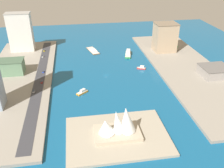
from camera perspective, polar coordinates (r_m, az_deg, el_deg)
The scene contains 21 objects.
ground_plane at distance 268.98m, azimuth -1.39°, elevation 2.05°, with size 440.00×440.00×0.00m, color #145684.
quay_west at distance 294.23m, azimuth 16.86°, elevation 3.46°, with size 70.00×240.00×2.56m, color gray.
quay_east at distance 273.44m, azimuth -21.05°, elevation 0.78°, with size 70.00×240.00×2.56m, color gray.
peninsula_point at distance 183.18m, azimuth 1.24°, elevation -11.89°, with size 73.95×52.93×2.00m, color #A89E89.
road_strip at distance 268.67m, azimuth -16.37°, elevation 1.42°, with size 10.03×228.00×0.15m, color #38383D.
water_taxi_orange at distance 235.80m, azimuth -6.92°, elevation -1.85°, with size 11.64×10.46×3.94m.
barge_flat_brown at distance 336.61m, azimuth -4.41°, elevation 7.74°, with size 16.72×31.04×2.82m.
ferry_green_doubledeck at distance 322.61m, azimuth 3.76°, elevation 7.06°, with size 12.56×25.17×5.90m.
tugboat_red at distance 284.96m, azimuth 6.84°, elevation 3.76°, with size 10.78×6.73×4.21m.
apartment_midrise_tan at distance 332.45m, azimuth 12.19°, elevation 10.58°, with size 28.35×23.69×36.89m.
terminal_long_green at distance 286.11m, azimuth -22.69°, elevation 3.69°, with size 30.59×19.02×15.33m.
hotel_broad_white at distance 345.80m, azimuth -20.47°, elevation 11.22°, with size 30.77×16.19×49.55m.
carpark_squat_concrete at distance 282.37m, azimuth 22.75°, elevation 2.77°, with size 29.35×26.40×10.14m.
taxi_yellow_cab at distance 340.73m, azimuth -15.52°, elevation 7.48°, with size 1.94×4.30×1.63m.
sedan_silver at distance 242.61m, azimuth -17.71°, elevation -1.62°, with size 2.13×5.05×1.51m.
van_white at distance 321.33m, azimuth -15.78°, elevation 6.17°, with size 2.02×4.30×1.53m.
pickup_red at distance 257.32m, azimuth -15.99°, elevation 0.44°, with size 1.87×4.56×1.52m.
hatchback_blue at distance 279.41m, azimuth -15.68°, elevation 2.77°, with size 2.02×4.66×1.48m.
traffic_light_waterfront at distance 241.05m, azimuth -15.59°, elevation -0.56°, with size 0.36×0.36×6.50m.
opera_landmark at distance 177.20m, azimuth 1.44°, elevation -9.50°, with size 33.42×21.30×23.38m.
park_tree_cluster at distance 335.48m, azimuth 14.30°, elevation 8.20°, with size 11.86×12.01×8.80m.
Camera 1 is at (31.78, 238.85, 119.54)m, focal length 39.38 mm.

